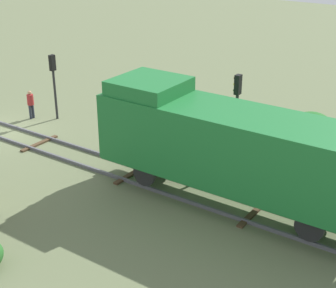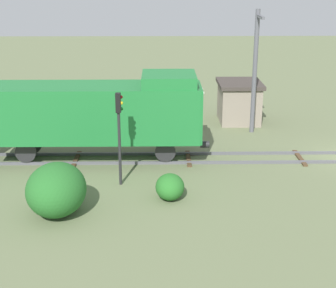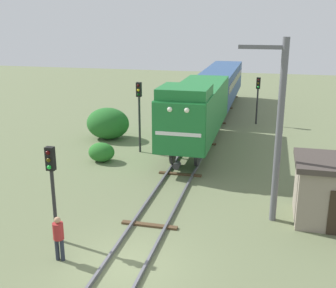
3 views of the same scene
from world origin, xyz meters
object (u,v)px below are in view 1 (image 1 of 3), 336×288
locomotive (225,143)px  worker_near_track (31,102)px  traffic_signal_mid (237,105)px  traffic_signal_near (53,75)px

locomotive → worker_near_track: bearing=-99.7°
locomotive → traffic_signal_mid: size_ratio=2.57×
traffic_signal_near → traffic_signal_mid: traffic_signal_mid is taller
locomotive → traffic_signal_mid: 3.65m
locomotive → worker_near_track: locomotive is taller
locomotive → traffic_signal_near: 13.25m
locomotive → traffic_signal_mid: locomotive is taller
traffic_signal_near → traffic_signal_mid: 11.59m
traffic_signal_near → worker_near_track: bearing=-57.5°
traffic_signal_mid → worker_near_track: size_ratio=2.66×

